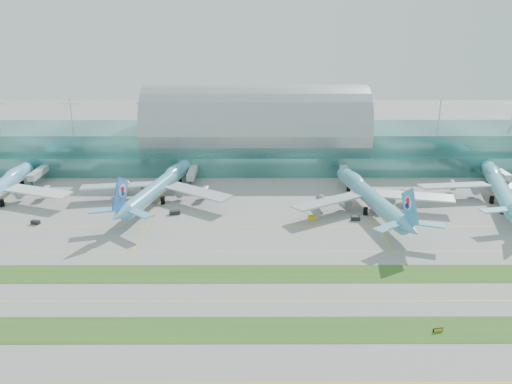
{
  "coord_description": "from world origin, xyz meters",
  "views": [
    {
      "loc": [
        -0.54,
        -138.96,
        77.64
      ],
      "look_at": [
        0.0,
        55.0,
        9.0
      ],
      "focal_mm": 35.0,
      "sensor_mm": 36.0,
      "label": 1
    }
  ],
  "objects_px": {
    "airliner_b": "(159,185)",
    "taxiway_sign_east": "(438,330)",
    "airliner_c": "(370,195)",
    "airliner_d": "(500,186)",
    "terminal": "(256,138)"
  },
  "relations": [
    {
      "from": "airliner_b",
      "to": "taxiway_sign_east",
      "type": "distance_m",
      "value": 133.92
    },
    {
      "from": "airliner_c",
      "to": "airliner_b",
      "type": "bearing_deg",
      "value": 162.22
    },
    {
      "from": "airliner_c",
      "to": "taxiway_sign_east",
      "type": "height_order",
      "value": "airliner_c"
    },
    {
      "from": "airliner_b",
      "to": "airliner_d",
      "type": "relative_size",
      "value": 1.01
    },
    {
      "from": "airliner_b",
      "to": "terminal",
      "type": "bearing_deg",
      "value": 66.81
    },
    {
      "from": "taxiway_sign_east",
      "to": "airliner_b",
      "type": "bearing_deg",
      "value": 120.37
    },
    {
      "from": "airliner_c",
      "to": "taxiway_sign_east",
      "type": "relative_size",
      "value": 28.98
    },
    {
      "from": "airliner_c",
      "to": "airliner_d",
      "type": "relative_size",
      "value": 1.02
    },
    {
      "from": "terminal",
      "to": "taxiway_sign_east",
      "type": "xyz_separation_m",
      "value": [
        47.07,
        -157.69,
        -13.65
      ]
    },
    {
      "from": "airliner_c",
      "to": "terminal",
      "type": "bearing_deg",
      "value": 114.01
    },
    {
      "from": "airliner_d",
      "to": "terminal",
      "type": "bearing_deg",
      "value": 166.7
    },
    {
      "from": "airliner_c",
      "to": "taxiway_sign_east",
      "type": "xyz_separation_m",
      "value": [
        -0.54,
        -86.21,
        -6.21
      ]
    },
    {
      "from": "taxiway_sign_east",
      "to": "terminal",
      "type": "bearing_deg",
      "value": 94.8
    },
    {
      "from": "airliner_b",
      "to": "airliner_d",
      "type": "distance_m",
      "value": 150.5
    },
    {
      "from": "airliner_b",
      "to": "airliner_d",
      "type": "xyz_separation_m",
      "value": [
        150.5,
        -1.14,
        -0.01
      ]
    }
  ]
}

